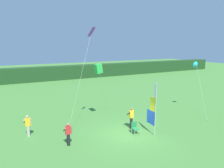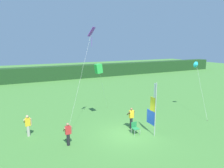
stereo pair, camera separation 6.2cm
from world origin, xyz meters
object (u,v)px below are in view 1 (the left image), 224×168
at_px(person_near_banner, 131,118).
at_px(folding_chair, 135,127).
at_px(kite_green_box_1, 98,69).
at_px(person_far_left, 68,134).
at_px(kite_cyan_delta_2, 196,65).
at_px(banner_flag, 153,110).
at_px(person_mid_field, 28,125).
at_px(kite_purple_diamond_0, 90,38).

bearing_deg(person_near_banner, folding_chair, -103.90).
bearing_deg(kite_green_box_1, person_far_left, -137.65).
xyz_separation_m(person_near_banner, kite_cyan_delta_2, (8.21, 1.11, 3.75)).
distance_m(banner_flag, kite_green_box_1, 5.77).
distance_m(person_mid_field, folding_chair, 7.98).
distance_m(banner_flag, kite_purple_diamond_0, 7.19).
height_order(person_mid_field, kite_purple_diamond_0, kite_purple_diamond_0).
xyz_separation_m(banner_flag, person_mid_field, (-8.45, 3.80, -1.07)).
relative_size(banner_flag, person_far_left, 2.53).
bearing_deg(person_mid_field, person_far_left, -49.19).
distance_m(person_near_banner, kite_green_box_1, 4.96).
bearing_deg(kite_green_box_1, person_near_banner, -60.85).
distance_m(banner_flag, person_far_left, 6.33).
relative_size(person_mid_field, kite_cyan_delta_2, 0.32).
relative_size(person_far_left, folding_chair, 1.80).
xyz_separation_m(person_mid_field, kite_purple_diamond_0, (4.85, -0.44, 6.32)).
height_order(banner_flag, person_far_left, banner_flag).
height_order(person_mid_field, kite_cyan_delta_2, kite_cyan_delta_2).
distance_m(person_near_banner, kite_purple_diamond_0, 7.04).
distance_m(person_near_banner, person_far_left, 5.26).
height_order(person_mid_field, kite_green_box_1, kite_green_box_1).
bearing_deg(banner_flag, folding_chair, 148.53).
relative_size(person_near_banner, folding_chair, 1.97).
relative_size(banner_flag, folding_chair, 4.55).
xyz_separation_m(folding_chair, kite_green_box_1, (-1.38, 3.76, 4.14)).
height_order(person_mid_field, folding_chair, person_mid_field).
distance_m(banner_flag, folding_chair, 1.93).
relative_size(banner_flag, kite_purple_diamond_0, 0.51).
distance_m(person_mid_field, person_far_left, 3.54).
bearing_deg(kite_purple_diamond_0, person_far_left, -138.64).
bearing_deg(kite_green_box_1, person_mid_field, -173.82).
distance_m(person_far_left, kite_cyan_delta_2, 14.08).
bearing_deg(kite_purple_diamond_0, kite_green_box_1, 44.52).
distance_m(person_far_left, kite_purple_diamond_0, 7.18).
relative_size(person_near_banner, kite_green_box_1, 0.34).
bearing_deg(banner_flag, person_mid_field, 155.78).
bearing_deg(person_far_left, banner_flag, -10.37).
bearing_deg(kite_green_box_1, kite_cyan_delta_2, -10.17).
bearing_deg(folding_chair, person_far_left, 174.97).
bearing_deg(kite_purple_diamond_0, folding_chair, -47.13).
distance_m(folding_chair, kite_cyan_delta_2, 9.62).
bearing_deg(kite_cyan_delta_2, folding_chair, -166.64).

